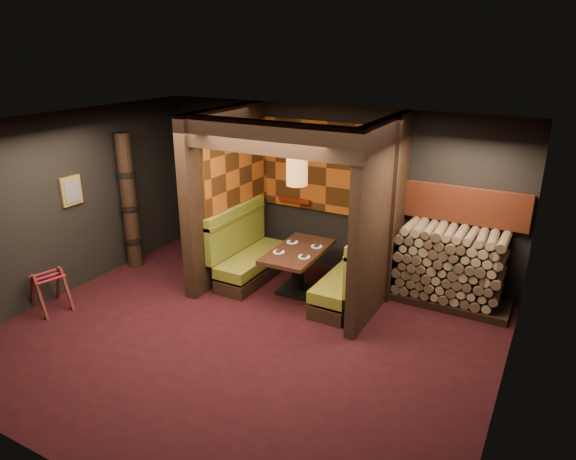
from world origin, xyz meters
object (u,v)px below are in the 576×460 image
at_px(booth_bench_right, 352,279).
at_px(firewood_stack, 454,268).
at_px(dining_table, 298,263).
at_px(booth_bench_left, 248,256).
at_px(totem_column, 129,202).
at_px(luggage_rack, 50,289).
at_px(pendant_lamp, 297,170).

height_order(booth_bench_right, firewood_stack, firewood_stack).
distance_m(dining_table, firewood_stack, 2.39).
bearing_deg(booth_bench_left, totem_column, -165.25).
bearing_deg(luggage_rack, totem_column, 92.52).
distance_m(booth_bench_left, totem_column, 2.30).
distance_m(booth_bench_left, firewood_stack, 3.33).
distance_m(booth_bench_left, dining_table, 0.99).
relative_size(booth_bench_left, totem_column, 0.67).
height_order(dining_table, luggage_rack, dining_table).
distance_m(booth_bench_right, firewood_stack, 1.54).
distance_m(pendant_lamp, luggage_rack, 4.11).
bearing_deg(dining_table, pendant_lamp, -90.00).
xyz_separation_m(pendant_lamp, totem_column, (-3.07, -0.44, -0.84)).
bearing_deg(dining_table, luggage_rack, -142.23).
xyz_separation_m(dining_table, luggage_rack, (-2.99, -2.31, -0.17)).
xyz_separation_m(booth_bench_right, dining_table, (-0.91, -0.06, 0.10)).
bearing_deg(luggage_rack, booth_bench_left, 49.73).
height_order(pendant_lamp, totem_column, pendant_lamp).
bearing_deg(dining_table, booth_bench_right, 3.50).
bearing_deg(firewood_stack, totem_column, -166.81).
height_order(luggage_rack, firewood_stack, firewood_stack).
xyz_separation_m(luggage_rack, firewood_stack, (5.25, 3.07, 0.28)).
bearing_deg(booth_bench_left, pendant_lamp, -6.18).
xyz_separation_m(booth_bench_right, firewood_stack, (1.35, 0.70, 0.21)).
bearing_deg(luggage_rack, booth_bench_right, 31.28).
relative_size(pendant_lamp, totem_column, 0.44).
relative_size(booth_bench_left, pendant_lamp, 1.52).
height_order(dining_table, firewood_stack, firewood_stack).
bearing_deg(totem_column, luggage_rack, -87.48).
relative_size(dining_table, totem_column, 0.59).
bearing_deg(luggage_rack, dining_table, 37.77).
height_order(booth_bench_left, booth_bench_right, same).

